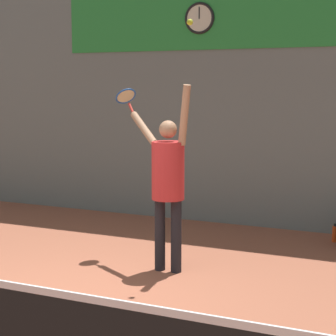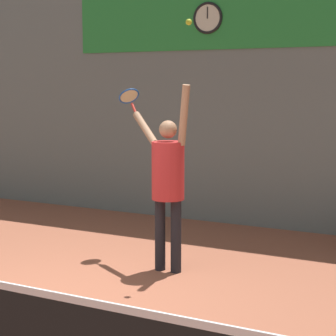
{
  "view_description": "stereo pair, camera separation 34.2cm",
  "coord_description": "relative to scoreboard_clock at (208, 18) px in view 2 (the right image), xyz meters",
  "views": [
    {
      "loc": [
        3.55,
        -4.81,
        2.25
      ],
      "look_at": [
        0.55,
        1.75,
        1.27
      ],
      "focal_mm": 65.0,
      "sensor_mm": 36.0,
      "label": 1
    },
    {
      "loc": [
        3.86,
        -4.66,
        2.25
      ],
      "look_at": [
        0.55,
        1.75,
        1.27
      ],
      "focal_mm": 65.0,
      "sensor_mm": 36.0,
      "label": 2
    }
  ],
  "objects": [
    {
      "name": "back_wall",
      "position": [
        0.15,
        0.08,
        -0.83
      ],
      "size": [
        18.0,
        0.1,
        5.0
      ],
      "color": "slate",
      "rests_on": "ground_plane"
    },
    {
      "name": "ground_plane",
      "position": [
        0.15,
        -4.48,
        -3.33
      ],
      "size": [
        18.0,
        18.0,
        0.0
      ],
      "primitive_type": "plane",
      "color": "#9E563D"
    },
    {
      "name": "tennis_ball",
      "position": [
        1.02,
        -2.86,
        -0.37
      ],
      "size": [
        0.07,
        0.07,
        0.07
      ],
      "color": "#CCDB2D"
    },
    {
      "name": "scoreboard_clock",
      "position": [
        0.0,
        0.0,
        0.0
      ],
      "size": [
        0.51,
        0.05,
        0.51
      ],
      "color": "beige"
    },
    {
      "name": "tennis_player",
      "position": [
        0.69,
        -2.72,
        -2.17
      ],
      "size": [
        1.06,
        0.65,
        2.27
      ],
      "color": "black",
      "rests_on": "ground_plane"
    },
    {
      "name": "sponsor_banner",
      "position": [
        0.15,
        0.02,
        -0.0
      ],
      "size": [
        5.19,
        0.02,
        1.0
      ],
      "color": "#288C38"
    },
    {
      "name": "tennis_racket",
      "position": [
        -0.15,
        -2.21,
        -1.23
      ],
      "size": [
        0.37,
        0.36,
        0.35
      ],
      "color": "red"
    }
  ]
}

